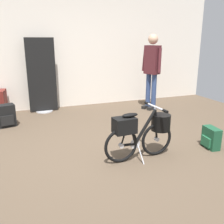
% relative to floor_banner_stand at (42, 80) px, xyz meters
% --- Properties ---
extents(ground_plane, '(7.49, 7.49, 0.00)m').
position_rel_floor_banner_stand_xyz_m(ground_plane, '(0.57, -2.58, -0.71)').
color(ground_plane, brown).
extents(back_wall, '(7.49, 0.10, 2.60)m').
position_rel_floor_banner_stand_xyz_m(back_wall, '(0.57, 0.32, 0.59)').
color(back_wall, silver).
rests_on(back_wall, ground_plane).
extents(floor_banner_stand, '(0.60, 0.36, 1.59)m').
position_rel_floor_banner_stand_xyz_m(floor_banner_stand, '(0.00, 0.00, 0.00)').
color(floor_banner_stand, '#B7B7BC').
rests_on(floor_banner_stand, ground_plane).
extents(folding_bike_foreground, '(1.01, 0.53, 0.72)m').
position_rel_floor_banner_stand_xyz_m(folding_bike_foreground, '(0.97, -2.82, -0.32)').
color(folding_bike_foreground, black).
rests_on(folding_bike_foreground, ground_plane).
extents(visitor_near_wall, '(0.36, 0.50, 1.66)m').
position_rel_floor_banner_stand_xyz_m(visitor_near_wall, '(2.32, -0.61, 0.24)').
color(visitor_near_wall, navy).
rests_on(visitor_near_wall, ground_plane).
extents(rolling_suitcase, '(0.23, 0.38, 0.83)m').
position_rel_floor_banner_stand_xyz_m(rolling_suitcase, '(-0.85, 0.02, -0.42)').
color(rolling_suitcase, maroon).
rests_on(rolling_suitcase, ground_plane).
extents(backpack_on_floor, '(0.20, 0.30, 0.31)m').
position_rel_floor_banner_stand_xyz_m(backpack_on_floor, '(2.07, -2.88, -0.55)').
color(backpack_on_floor, '#19472D').
rests_on(backpack_on_floor, ground_plane).
extents(handbag_on_floor, '(0.36, 0.30, 0.41)m').
position_rel_floor_banner_stand_xyz_m(handbag_on_floor, '(-0.77, -0.77, -0.51)').
color(handbag_on_floor, black).
rests_on(handbag_on_floor, ground_plane).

